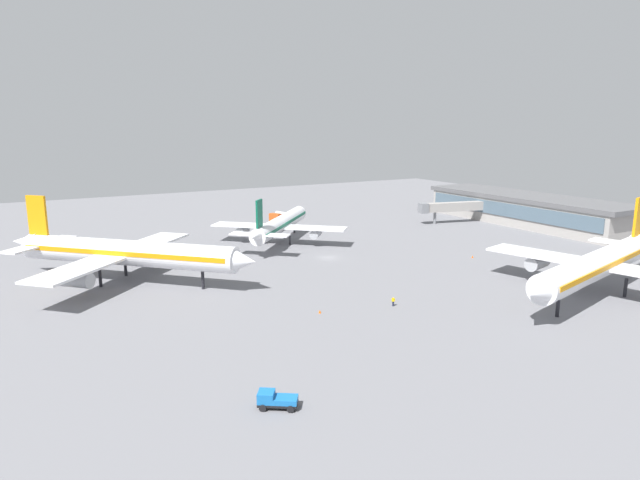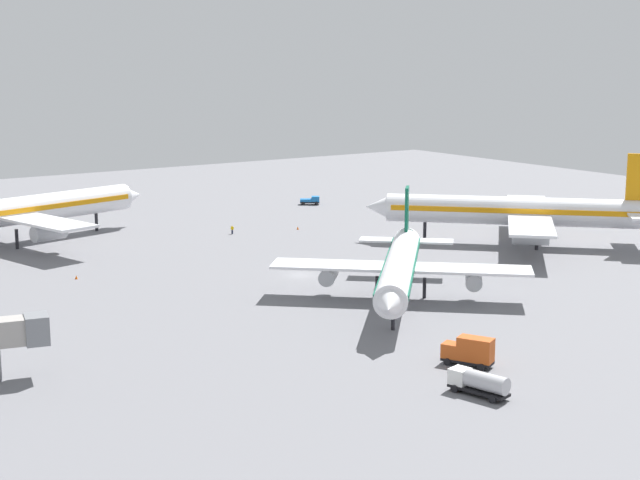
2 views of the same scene
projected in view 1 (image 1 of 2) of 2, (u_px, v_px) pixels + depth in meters
The scene contains 12 objects.
ground at pixel (329, 258), 130.20m from camera, with size 288.00×288.00×0.00m, color slate.
terminal_building at pixel (527, 209), 173.98m from camera, with size 70.21×19.16×9.21m.
airplane_at_gate at pixel (125, 253), 108.58m from camera, with size 43.41×43.33×16.80m.
airplane_taxiing at pixel (280, 224), 145.97m from camera, with size 36.44×34.45×13.74m.
airplane_distant at pixel (599, 264), 100.11m from camera, with size 43.71×53.57×16.52m.
fuel_truck at pixel (283, 215), 182.72m from camera, with size 6.57×3.37×2.50m.
pushback_tractor at pixel (275, 400), 61.02m from camera, with size 4.03×4.71×1.90m.
catering_truck at pixel (277, 219), 173.83m from camera, with size 5.85×4.22×3.30m.
ground_crew_worker at pixel (393, 301), 95.29m from camera, with size 0.54×0.54×1.67m.
jet_bridge at pixel (452, 207), 175.43m from camera, with size 7.96×23.56×6.74m.
safety_cone_near_gate at pixel (320, 311), 91.79m from camera, with size 0.44×0.44×0.60m, color #EA590C.
safety_cone_mid_apron at pixel (473, 257), 129.82m from camera, with size 0.44×0.44×0.60m, color #EA590C.
Camera 1 is at (-109.15, 64.05, 30.95)m, focal length 30.80 mm.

